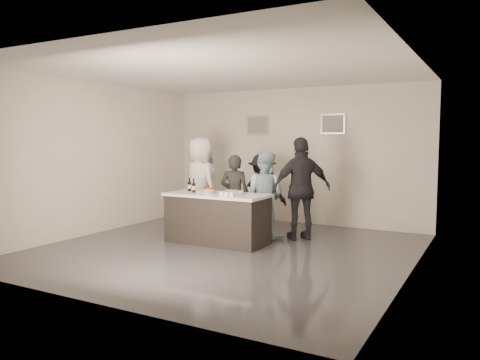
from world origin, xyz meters
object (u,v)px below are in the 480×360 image
(person_main_blue, at_px, (265,195))
(person_main_black, at_px, (235,195))
(person_guest_left, at_px, (200,183))
(person_guest_right, at_px, (302,189))
(person_guest_back, at_px, (262,192))
(beer_bottle_b, at_px, (194,185))
(beer_bottle_a, at_px, (189,184))
(bar_counter, at_px, (217,218))
(cake, at_px, (208,191))

(person_main_blue, bearing_deg, person_main_black, 16.72)
(person_guest_left, bearing_deg, person_guest_right, -156.00)
(person_main_black, distance_m, person_guest_back, 0.87)
(person_main_black, relative_size, person_guest_left, 0.83)
(beer_bottle_b, distance_m, person_guest_back, 1.76)
(person_guest_left, distance_m, person_guest_right, 2.26)
(beer_bottle_a, xyz_separation_m, person_main_blue, (1.21, 0.76, -0.21))
(person_guest_right, relative_size, person_guest_back, 1.22)
(beer_bottle_b, relative_size, person_guest_right, 0.14)
(beer_bottle_a, height_order, beer_bottle_b, same)
(person_main_black, xyz_separation_m, person_guest_right, (1.27, 0.29, 0.17))
(person_guest_left, relative_size, person_guest_right, 1.00)
(person_guest_left, bearing_deg, bar_counter, 159.83)
(bar_counter, height_order, person_guest_back, person_guest_back)
(bar_counter, bearing_deg, beer_bottle_a, 171.95)
(beer_bottle_b, relative_size, person_main_blue, 0.16)
(person_guest_left, bearing_deg, beer_bottle_b, 141.74)
(beer_bottle_a, xyz_separation_m, person_guest_right, (1.90, 0.91, -0.07))
(person_main_black, bearing_deg, person_main_blue, -179.74)
(cake, bearing_deg, beer_bottle_a, 166.10)
(person_main_blue, bearing_deg, person_guest_left, -1.29)
(bar_counter, distance_m, person_guest_back, 1.61)
(bar_counter, relative_size, person_guest_left, 0.97)
(person_main_blue, height_order, person_guest_back, person_main_blue)
(person_guest_left, relative_size, person_guest_back, 1.22)
(beer_bottle_a, relative_size, beer_bottle_b, 1.00)
(beer_bottle_a, relative_size, person_main_black, 0.16)
(person_guest_back, bearing_deg, person_guest_right, 136.25)
(person_main_black, xyz_separation_m, person_guest_left, (-0.99, 0.26, 0.17))
(person_guest_right, bearing_deg, beer_bottle_b, -8.78)
(bar_counter, bearing_deg, person_main_blue, 57.94)
(beer_bottle_a, xyz_separation_m, beer_bottle_b, (0.22, -0.17, 0.00))
(person_main_black, bearing_deg, person_guest_back, -114.35)
(beer_bottle_a, xyz_separation_m, person_guest_left, (-0.35, 0.88, -0.07))
(cake, distance_m, person_main_black, 0.77)
(cake, distance_m, beer_bottle_b, 0.31)
(cake, relative_size, person_guest_right, 0.11)
(beer_bottle_b, xyz_separation_m, person_main_black, (0.42, 0.79, -0.24))
(bar_counter, bearing_deg, person_guest_right, 39.28)
(person_main_blue, height_order, person_guest_right, person_guest_right)
(bar_counter, height_order, person_guest_left, person_guest_left)
(beer_bottle_b, bearing_deg, person_guest_right, 32.55)
(beer_bottle_a, relative_size, person_guest_left, 0.14)
(person_main_black, bearing_deg, beer_bottle_b, 49.06)
(person_main_blue, bearing_deg, bar_counter, 61.33)
(cake, xyz_separation_m, person_main_black, (0.13, 0.74, -0.15))
(cake, bearing_deg, person_guest_left, 130.39)
(bar_counter, relative_size, beer_bottle_b, 7.15)
(cake, height_order, beer_bottle_b, beer_bottle_b)
(cake, xyz_separation_m, person_guest_right, (1.40, 1.03, 0.02))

